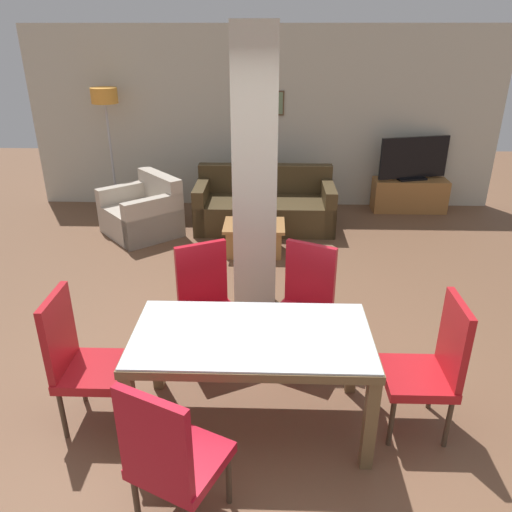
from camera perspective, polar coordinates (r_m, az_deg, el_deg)
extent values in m
plane|color=brown|center=(3.86, -0.45, -18.37)|extent=(18.00, 18.00, 0.00)
cube|color=beige|center=(7.95, 0.96, 15.33)|extent=(7.20, 0.06, 2.70)
cube|color=brown|center=(7.87, 1.56, 17.07)|extent=(0.44, 0.02, 0.36)
cube|color=gray|center=(7.86, 1.56, 17.06)|extent=(0.40, 0.01, 0.32)
cube|color=beige|center=(4.67, -0.11, 8.70)|extent=(0.41, 0.33, 2.70)
cube|color=brown|center=(3.08, -0.79, -13.52)|extent=(1.62, 0.06, 0.06)
cube|color=brown|center=(3.74, -0.25, -6.02)|extent=(1.62, 0.06, 0.06)
cube|color=brown|center=(3.52, -13.46, -8.93)|extent=(0.06, 0.73, 0.06)
cube|color=brown|center=(3.47, 12.70, -9.41)|extent=(0.06, 0.73, 0.06)
cube|color=silver|center=(3.38, -0.49, -8.90)|extent=(1.60, 0.83, 0.01)
cube|color=brown|center=(3.46, -14.08, -17.62)|extent=(0.08, 0.08, 0.69)
cube|color=brown|center=(3.40, 12.87, -18.25)|extent=(0.08, 0.08, 0.69)
cube|color=brown|center=(4.02, -11.34, -10.50)|extent=(0.08, 0.08, 0.69)
cube|color=brown|center=(3.98, 10.97, -10.91)|extent=(0.08, 0.08, 0.69)
cube|color=red|center=(4.20, 4.95, -7.14)|extent=(0.62, 0.62, 0.07)
cube|color=red|center=(4.21, 6.21, -2.16)|extent=(0.41, 0.24, 0.56)
cylinder|color=#483728|center=(4.12, 6.24, -11.75)|extent=(0.04, 0.04, 0.39)
cylinder|color=#483728|center=(4.24, 1.41, -10.39)|extent=(0.04, 0.04, 0.39)
cylinder|color=#483728|center=(4.42, 8.12, -9.11)|extent=(0.04, 0.04, 0.39)
cylinder|color=#483728|center=(4.53, 3.58, -7.94)|extent=(0.04, 0.04, 0.39)
cube|color=#B31920|center=(3.78, -17.97, -12.40)|extent=(0.46, 0.46, 0.07)
cube|color=#B31920|center=(3.68, -21.65, -8.14)|extent=(0.05, 0.44, 0.56)
cylinder|color=#483728|center=(4.01, -14.03, -13.66)|extent=(0.04, 0.04, 0.39)
cylinder|color=#483728|center=(3.73, -15.56, -17.22)|extent=(0.04, 0.04, 0.39)
cylinder|color=#483728|center=(4.12, -19.26, -13.20)|extent=(0.04, 0.04, 0.39)
cylinder|color=#483728|center=(3.85, -21.20, -16.57)|extent=(0.04, 0.04, 0.39)
cube|color=red|center=(4.20, -5.11, -7.12)|extent=(0.62, 0.62, 0.07)
cube|color=red|center=(4.22, -6.23, -2.11)|extent=(0.41, 0.24, 0.56)
cylinder|color=#483728|center=(4.24, -1.63, -10.47)|extent=(0.04, 0.04, 0.39)
cylinder|color=#483728|center=(4.13, -6.57, -11.68)|extent=(0.04, 0.04, 0.39)
cylinder|color=#483728|center=(4.53, -3.56, -7.95)|extent=(0.04, 0.04, 0.39)
cylinder|color=#483728|center=(4.43, -8.19, -9.00)|extent=(0.04, 0.04, 0.39)
cube|color=#B51225|center=(3.04, -8.53, -22.10)|extent=(0.61, 0.61, 0.07)
cube|color=#B51225|center=(2.71, -11.60, -20.14)|extent=(0.42, 0.23, 0.56)
cylinder|color=#483728|center=(3.39, -9.14, -21.58)|extent=(0.04, 0.04, 0.39)
cylinder|color=#483728|center=(3.24, -3.14, -24.01)|extent=(0.04, 0.04, 0.39)
cylinder|color=#483728|center=(3.20, -13.49, -25.69)|extent=(0.04, 0.04, 0.39)
cube|color=red|center=(3.72, 17.90, -13.07)|extent=(0.46, 0.46, 0.07)
cube|color=red|center=(3.61, 21.72, -8.86)|extent=(0.05, 0.44, 0.56)
cylinder|color=#483728|center=(3.68, 15.21, -17.86)|extent=(0.04, 0.04, 0.39)
cylinder|color=#483728|center=(3.96, 14.03, -14.19)|extent=(0.04, 0.04, 0.39)
cylinder|color=#483728|center=(3.78, 21.08, -17.43)|extent=(0.04, 0.04, 0.39)
cylinder|color=#483728|center=(4.06, 19.43, -13.91)|extent=(0.04, 0.04, 0.39)
cube|color=#44351E|center=(7.18, 0.99, 4.89)|extent=(1.94, 0.91, 0.42)
cube|color=#44351E|center=(7.40, 1.06, 8.88)|extent=(1.94, 0.18, 0.41)
cube|color=#44351E|center=(7.19, 8.16, 5.62)|extent=(0.16, 0.91, 0.65)
cube|color=#44351E|center=(7.21, -6.15, 5.79)|extent=(0.16, 0.91, 0.65)
cube|color=#BDB09E|center=(7.12, -13.00, 3.99)|extent=(1.26, 1.26, 0.40)
cube|color=#BDB09E|center=(7.14, -10.90, 7.64)|extent=(0.75, 0.83, 0.40)
cube|color=#BDB09E|center=(6.75, -11.56, 3.98)|extent=(0.74, 0.66, 0.62)
cube|color=#BDB09E|center=(7.43, -14.48, 5.61)|extent=(0.74, 0.66, 0.62)
cube|color=#A36D3A|center=(6.29, -0.21, 3.49)|extent=(0.77, 0.56, 0.04)
cube|color=#A36D3A|center=(6.36, -0.20, 1.87)|extent=(0.69, 0.48, 0.35)
cylinder|color=#4C2D14|center=(6.36, 0.69, 4.78)|extent=(0.07, 0.07, 0.18)
cylinder|color=#4C2D14|center=(6.32, 0.69, 5.80)|extent=(0.03, 0.03, 0.06)
cylinder|color=#B7B7BC|center=(6.31, 0.70, 6.13)|extent=(0.03, 0.03, 0.01)
cube|color=#A56C35|center=(8.22, 17.09, 6.68)|extent=(1.12, 0.40, 0.50)
cube|color=black|center=(8.15, 17.32, 8.45)|extent=(0.48, 0.31, 0.03)
cube|color=black|center=(8.07, 17.62, 10.68)|extent=(1.08, 0.34, 0.62)
cylinder|color=#B7B7BC|center=(8.29, -15.50, 5.26)|extent=(0.35, 0.35, 0.02)
cylinder|color=#B7B7BC|center=(8.07, -16.16, 10.72)|extent=(0.04, 0.04, 1.61)
cylinder|color=#F29E38|center=(7.92, -16.96, 17.15)|extent=(0.38, 0.38, 0.22)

